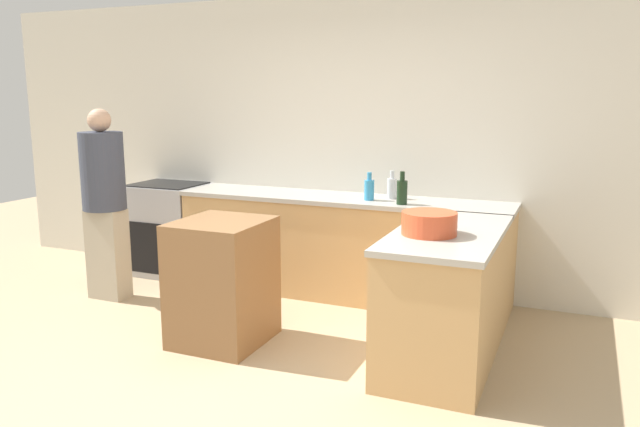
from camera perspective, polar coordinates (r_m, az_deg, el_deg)
ground_plane at (r=4.12m, az=-8.45°, el=-15.36°), size 14.00×14.00×0.00m
wall_back at (r=5.81m, az=3.16°, el=6.31°), size 8.00×0.06×2.70m
counter_back at (r=5.65m, az=1.93°, el=-3.00°), size 3.02×0.63×0.91m
counter_peninsula at (r=4.39m, az=11.46°, el=-7.34°), size 0.69×1.47×0.91m
range_oven at (r=6.54m, az=-13.64°, el=-1.35°), size 0.73×0.61×0.92m
island_table at (r=4.66m, az=-8.89°, el=-6.17°), size 0.62×0.67×0.91m
mixing_bowl at (r=4.11m, az=9.96°, el=-0.89°), size 0.36×0.36×0.15m
dish_soap_bottle at (r=5.37m, az=4.52°, el=2.24°), size 0.09×0.09×0.24m
wine_bottle_dark at (r=5.20m, az=7.51°, el=2.03°), size 0.09×0.09×0.27m
vinegar_bottle_clear at (r=5.47m, az=6.59°, el=2.37°), size 0.08×0.08×0.24m
person_by_range at (r=5.80m, az=-19.11°, el=1.33°), size 0.38×0.38×1.69m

